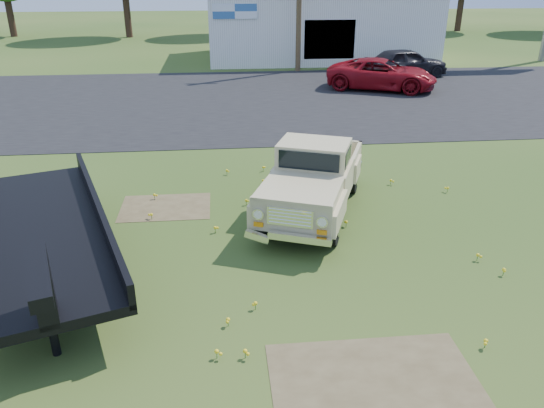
{
  "coord_description": "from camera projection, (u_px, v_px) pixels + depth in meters",
  "views": [
    {
      "loc": [
        -0.56,
        -8.69,
        5.45
      ],
      "look_at": [
        0.41,
        1.0,
        1.09
      ],
      "focal_mm": 35.0,
      "sensor_mm": 36.0,
      "label": 1
    }
  ],
  "objects": [
    {
      "name": "flatbed_trailer",
      "position": [
        37.0,
        225.0,
        10.03
      ],
      "size": [
        4.62,
        7.6,
        1.97
      ],
      "primitive_type": null,
      "rotation": [
        0.0,
        0.0,
        0.33
      ],
      "color": "black",
      "rests_on": "ground"
    },
    {
      "name": "asphalt_lot",
      "position": [
        232.0,
        100.0,
        23.79
      ],
      "size": [
        90.0,
        14.0,
        0.02
      ],
      "primitive_type": "cube",
      "color": "black",
      "rests_on": "ground"
    },
    {
      "name": "red_pickup",
      "position": [
        382.0,
        75.0,
        25.6
      ],
      "size": [
        5.72,
        4.23,
        1.44
      ],
      "primitive_type": "imported",
      "rotation": [
        0.0,
        0.0,
        1.17
      ],
      "color": "maroon",
      "rests_on": "ground"
    },
    {
      "name": "dirt_patch_b",
      "position": [
        166.0,
        207.0,
        13.17
      ],
      "size": [
        2.2,
        1.6,
        0.01
      ],
      "primitive_type": "cube",
      "color": "brown",
      "rests_on": "ground"
    },
    {
      "name": "ground",
      "position": [
        256.0,
        278.0,
        10.17
      ],
      "size": [
        140.0,
        140.0,
        0.0
      ],
      "primitive_type": "plane",
      "color": "#264716",
      "rests_on": "ground"
    },
    {
      "name": "dark_sedan",
      "position": [
        406.0,
        63.0,
        28.49
      ],
      "size": [
        4.76,
        2.69,
        1.53
      ],
      "primitive_type": "imported",
      "rotation": [
        0.0,
        0.0,
        1.78
      ],
      "color": "black",
      "rests_on": "ground"
    },
    {
      "name": "commercial_building",
      "position": [
        318.0,
        24.0,
        34.38
      ],
      "size": [
        14.2,
        8.2,
        4.15
      ],
      "color": "silver",
      "rests_on": "ground"
    },
    {
      "name": "dirt_patch_a",
      "position": [
        375.0,
        384.0,
        7.58
      ],
      "size": [
        3.0,
        2.0,
        0.01
      ],
      "primitive_type": "cube",
      "color": "brown",
      "rests_on": "ground"
    },
    {
      "name": "vintage_pickup_truck",
      "position": [
        313.0,
        178.0,
        12.57
      ],
      "size": [
        3.57,
        5.27,
        1.78
      ],
      "primitive_type": null,
      "rotation": [
        0.0,
        0.0,
        -0.37
      ],
      "color": "#CBB688",
      "rests_on": "ground"
    }
  ]
}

